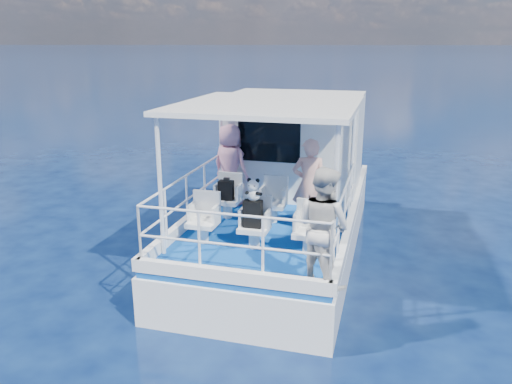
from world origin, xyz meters
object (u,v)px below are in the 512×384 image
at_px(backpack_center, 253,214).
at_px(panda, 253,190).
at_px(passenger_stbd_aft, 323,227).
at_px(passenger_port_fwd, 230,165).

height_order(backpack_center, panda, panda).
height_order(passenger_stbd_aft, panda, passenger_stbd_aft).
relative_size(backpack_center, panda, 1.22).
height_order(passenger_port_fwd, passenger_stbd_aft, passenger_stbd_aft).
distance_m(passenger_port_fwd, passenger_stbd_aft, 3.89).
relative_size(passenger_port_fwd, panda, 4.59).
xyz_separation_m(passenger_stbd_aft, backpack_center, (-1.26, 0.92, -0.24)).
xyz_separation_m(passenger_stbd_aft, panda, (-1.25, 0.94, 0.17)).
distance_m(backpack_center, panda, 0.41).
distance_m(passenger_stbd_aft, panda, 1.57).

